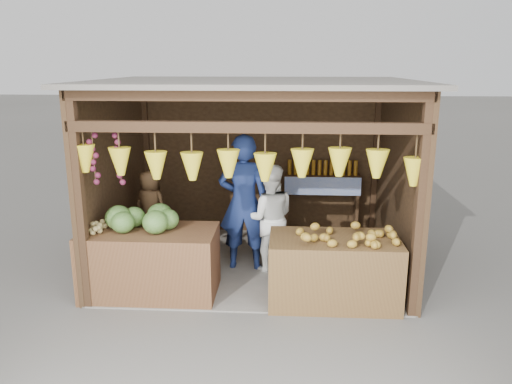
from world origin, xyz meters
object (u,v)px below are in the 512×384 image
(counter_left, at_px, (151,263))
(vendor_seated, at_px, (151,207))
(counter_right, at_px, (333,270))
(man_standing, at_px, (244,203))
(woman_standing, at_px, (269,218))

(counter_left, bearing_deg, vendor_seated, 103.91)
(counter_left, relative_size, vendor_seated, 1.53)
(counter_right, height_order, vendor_seated, vendor_seated)
(vendor_seated, bearing_deg, counter_right, 175.51)
(counter_right, relative_size, man_standing, 0.80)
(woman_standing, bearing_deg, man_standing, -8.04)
(man_standing, relative_size, vendor_seated, 1.80)
(counter_left, height_order, man_standing, man_standing)
(woman_standing, bearing_deg, counter_right, 124.75)
(counter_left, bearing_deg, woman_standing, 31.23)
(counter_left, relative_size, counter_right, 1.06)
(man_standing, xyz_separation_m, vendor_seated, (-1.39, 0.22, -0.14))
(counter_left, bearing_deg, counter_right, -1.64)
(counter_left, distance_m, man_standing, 1.54)
(counter_left, xyz_separation_m, vendor_seated, (-0.28, 1.13, 0.41))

